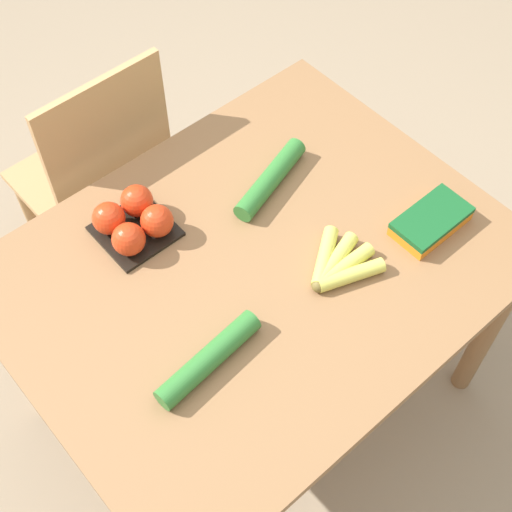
% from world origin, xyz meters
% --- Properties ---
extents(ground_plane, '(12.00, 12.00, 0.00)m').
position_xyz_m(ground_plane, '(0.00, 0.00, 0.00)').
color(ground_plane, gray).
extents(dining_table, '(1.19, 0.94, 0.75)m').
position_xyz_m(dining_table, '(0.00, 0.00, 0.64)').
color(dining_table, olive).
rests_on(dining_table, ground_plane).
extents(chair, '(0.42, 0.40, 0.96)m').
position_xyz_m(chair, '(-0.04, 0.68, 0.49)').
color(chair, tan).
rests_on(chair, ground_plane).
extents(banana_bunch, '(0.18, 0.18, 0.04)m').
position_xyz_m(banana_bunch, '(0.13, -0.14, 0.76)').
color(banana_bunch, brown).
rests_on(banana_bunch, dining_table).
extents(tomato_pack, '(0.18, 0.18, 0.09)m').
position_xyz_m(tomato_pack, '(-0.16, 0.27, 0.79)').
color(tomato_pack, black).
rests_on(tomato_pack, dining_table).
extents(carrot_bag, '(0.20, 0.11, 0.04)m').
position_xyz_m(carrot_bag, '(0.40, -0.20, 0.77)').
color(carrot_bag, orange).
rests_on(carrot_bag, dining_table).
extents(cucumber_near, '(0.28, 0.13, 0.05)m').
position_xyz_m(cucumber_near, '(0.19, 0.16, 0.77)').
color(cucumber_near, '#2D702D').
rests_on(cucumber_near, dining_table).
extents(cucumber_far, '(0.28, 0.08, 0.05)m').
position_xyz_m(cucumber_far, '(-0.25, -0.14, 0.77)').
color(cucumber_far, '#2D702D').
rests_on(cucumber_far, dining_table).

